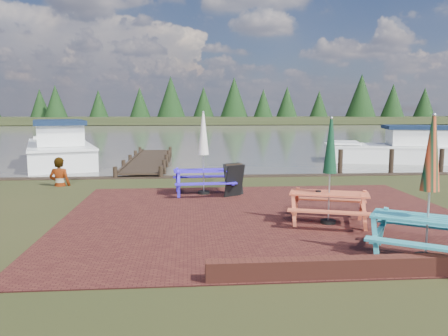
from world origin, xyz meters
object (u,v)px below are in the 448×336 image
picnic_table_red (329,188)px  boat_jetty (59,150)px  picnic_table_blue (204,166)px  jetty (149,160)px  person (59,158)px  chalkboard (234,180)px  boat_near (406,150)px  picnic_table_teal (428,211)px

picnic_table_red → boat_jetty: picnic_table_red is taller
picnic_table_blue → jetty: (-2.20, 7.52, -0.70)m
boat_jetty → person: bearing=-92.6°
jetty → person: size_ratio=5.02×
picnic_table_blue → person: (-4.47, 1.72, 0.09)m
chalkboard → boat_near: boat_near is taller
picnic_table_teal → picnic_table_blue: bearing=152.9°
picnic_table_red → picnic_table_blue: (-2.50, 3.44, 0.03)m
picnic_table_teal → jetty: bearing=145.3°
boat_jetty → person: size_ratio=4.64×
picnic_table_red → boat_near: 14.10m
picnic_table_red → jetty: 11.95m
chalkboard → jetty: (-3.03, 7.87, -0.35)m
person → picnic_table_red: bearing=148.4°
chalkboard → person: person is taller
picnic_table_teal → picnic_table_red: 2.46m
picnic_table_teal → picnic_table_red: size_ratio=1.04×
picnic_table_red → boat_near: bearing=74.8°
picnic_table_teal → person: (-7.82, 7.47, 0.09)m
picnic_table_teal → boat_jetty: (-9.92, 14.86, -0.33)m
chalkboard → person: 5.71m
picnic_table_teal → chalkboard: bearing=147.7°
person → picnic_table_teal: bearing=141.2°
boat_near → picnic_table_blue: bearing=142.8°
boat_jetty → boat_near: 16.81m
person → picnic_table_blue: bearing=163.8°
jetty → boat_jetty: 4.66m
picnic_table_blue → picnic_table_teal: bearing=-63.9°
picnic_table_blue → boat_jetty: (-6.57, 9.11, -0.33)m
picnic_table_blue → jetty: bearing=102.2°
picnic_table_red → jetty: size_ratio=0.25×
boat_near → person: bearing=127.8°
picnic_table_teal → boat_jetty: picnic_table_teal is taller
boat_jetty → chalkboard: bearing=-70.4°
chalkboard → boat_jetty: bearing=98.4°
picnic_table_teal → jetty: 14.40m
boat_jetty → picnic_table_red: bearing=-72.6°
picnic_table_blue → boat_jetty: bearing=121.7°
picnic_table_red → jetty: picnic_table_red is taller
jetty → picnic_table_red: bearing=-66.8°
boat_near → jetty: bearing=107.3°
chalkboard → person: (-5.30, 2.07, 0.44)m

